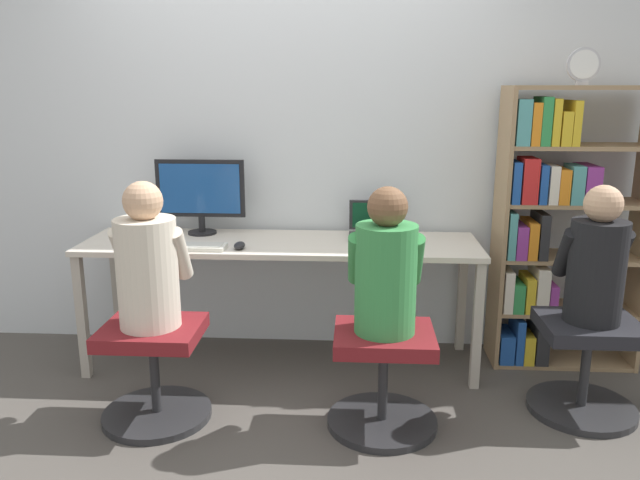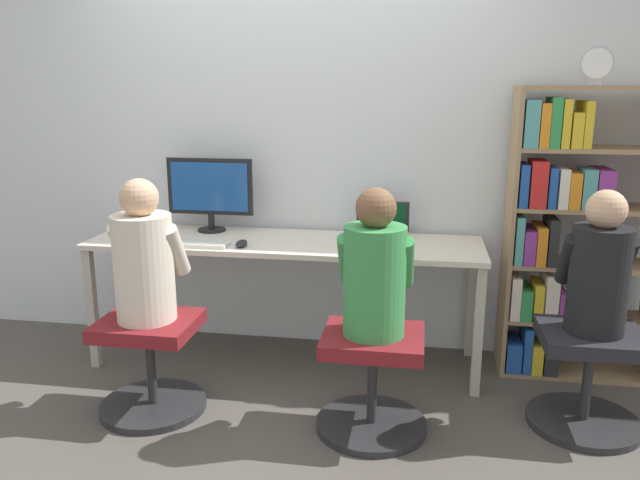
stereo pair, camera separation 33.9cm
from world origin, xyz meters
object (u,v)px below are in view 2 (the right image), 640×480
(person_at_laptop, at_px, (375,271))
(keyboard, at_px, (189,243))
(bookshelf, at_px, (563,235))
(desk_clock, at_px, (596,64))
(desktop_monitor, at_px, (210,192))
(laptop, at_px, (381,231))
(office_chair_left, at_px, (151,361))
(person_near_shelf, at_px, (599,270))
(office_chair_side, at_px, (588,375))
(office_chair_right, at_px, (372,378))
(person_at_monitor, at_px, (144,259))

(person_at_laptop, bearing_deg, keyboard, 155.71)
(bookshelf, relative_size, desk_clock, 8.37)
(desktop_monitor, bearing_deg, laptop, -1.27)
(laptop, height_order, person_at_laptop, person_at_laptop)
(desktop_monitor, xyz_separation_m, bookshelf, (2.07, -0.07, -0.18))
(keyboard, bearing_deg, desktop_monitor, 88.52)
(desktop_monitor, distance_m, keyboard, 0.43)
(desktop_monitor, relative_size, office_chair_left, 0.99)
(desk_clock, bearing_deg, person_near_shelf, -92.18)
(desk_clock, xyz_separation_m, person_near_shelf, (-0.02, -0.51, -0.94))
(person_at_laptop, bearing_deg, person_near_shelf, 10.93)
(desktop_monitor, xyz_separation_m, laptop, (1.05, -0.02, -0.20))
(keyboard, height_order, person_at_laptop, person_at_laptop)
(desk_clock, distance_m, office_chair_side, 1.56)
(office_chair_right, bearing_deg, person_at_laptop, 90.00)
(bookshelf, height_order, desk_clock, desk_clock)
(desk_clock, bearing_deg, keyboard, -174.16)
(person_at_monitor, bearing_deg, desk_clock, 17.90)
(keyboard, xyz_separation_m, office_chair_right, (1.09, -0.50, -0.50))
(laptop, height_order, bookshelf, bookshelf)
(laptop, xyz_separation_m, keyboard, (-1.06, -0.34, -0.03))
(desk_clock, xyz_separation_m, office_chair_side, (-0.02, -0.52, -1.47))
(laptop, relative_size, office_chair_right, 0.58)
(person_at_monitor, distance_m, person_near_shelf, 2.17)
(laptop, xyz_separation_m, person_near_shelf, (1.06, -0.63, -0.00))
(office_chair_right, bearing_deg, keyboard, 155.49)
(keyboard, distance_m, desk_clock, 2.36)
(laptop, height_order, person_near_shelf, person_near_shelf)
(office_chair_side, distance_m, person_near_shelf, 0.53)
(keyboard, height_order, person_near_shelf, person_near_shelf)
(keyboard, distance_m, person_at_laptop, 1.20)
(keyboard, bearing_deg, laptop, 17.75)
(desk_clock, bearing_deg, office_chair_side, -92.16)
(office_chair_right, relative_size, desk_clock, 2.78)
(office_chair_right, xyz_separation_m, desk_clock, (1.05, 0.72, 1.47))
(laptop, xyz_separation_m, office_chair_side, (1.06, -0.64, -0.54))
(desk_clock, relative_size, person_near_shelf, 0.29)
(person_at_monitor, distance_m, desk_clock, 2.48)
(desktop_monitor, bearing_deg, person_near_shelf, -17.27)
(office_chair_left, distance_m, bookshelf, 2.33)
(desktop_monitor, relative_size, keyboard, 1.17)
(bookshelf, bearing_deg, office_chair_right, -141.08)
(office_chair_left, xyz_separation_m, office_chair_side, (2.17, 0.19, 0.00))
(office_chair_right, distance_m, desk_clock, 1.95)
(office_chair_left, height_order, person_near_shelf, person_near_shelf)
(bookshelf, bearing_deg, person_at_laptop, -141.27)
(person_at_monitor, xyz_separation_m, person_at_laptop, (1.13, -0.01, -0.01))
(person_at_monitor, bearing_deg, bookshelf, 20.33)
(person_at_laptop, distance_m, person_near_shelf, 1.05)
(office_chair_left, bearing_deg, desktop_monitor, 86.46)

